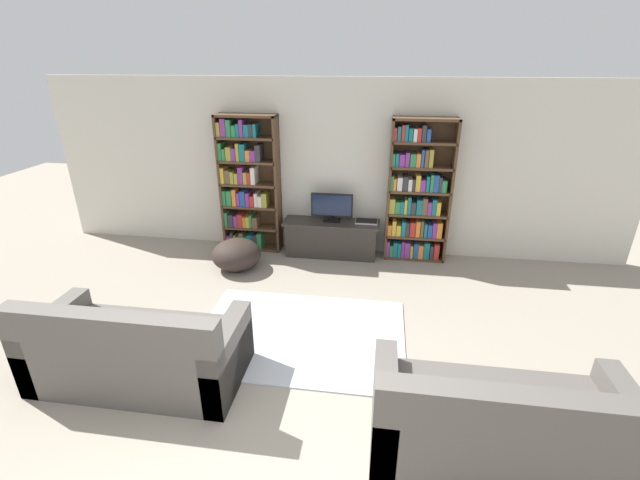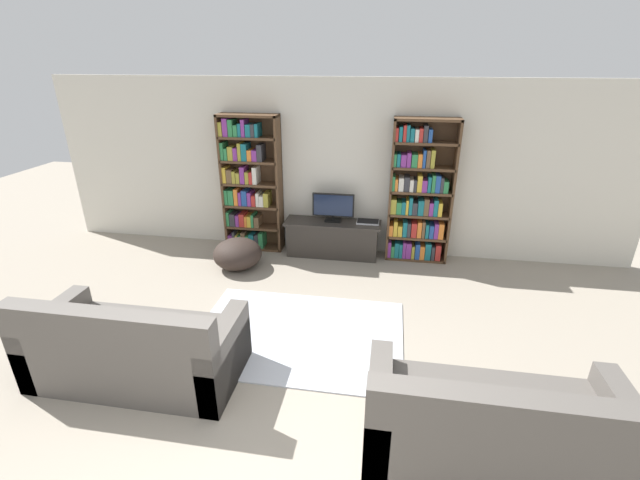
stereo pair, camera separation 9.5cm
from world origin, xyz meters
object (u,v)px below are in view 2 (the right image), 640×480
object	(u,v)px
television	(333,207)
beanbag_ottoman	(238,254)
bookshelf_left	(249,184)
laptop	(368,222)
bookshelf_right	(418,197)
couch_left_sectional	(136,350)
couch_right_sofa	(497,431)
tv_stand	(333,238)

from	to	relation	value
television	beanbag_ottoman	world-z (taller)	television
bookshelf_left	laptop	size ratio (longest dim) A/B	6.26
bookshelf_right	television	bearing A→B (deg)	-177.21
television	couch_left_sectional	world-z (taller)	television
couch_left_sectional	bookshelf_right	bearing A→B (deg)	49.51
television	couch_right_sofa	world-z (taller)	television
couch_right_sofa	couch_left_sectional	bearing A→B (deg)	172.23
bookshelf_left	couch_left_sectional	size ratio (longest dim) A/B	1.09
couch_right_sofa	television	bearing A→B (deg)	115.93
laptop	couch_right_sofa	world-z (taller)	couch_right_sofa
tv_stand	couch_left_sectional	distance (m)	3.38
television	couch_right_sofa	bearing A→B (deg)	-64.07
television	tv_stand	bearing A→B (deg)	-90.00
tv_stand	couch_left_sectional	xyz separation A→B (m)	(-1.45, -3.05, 0.04)
bookshelf_left	laptop	bearing A→B (deg)	-1.27
tv_stand	television	xyz separation A→B (m)	(0.00, 0.04, 0.50)
bookshelf_right	beanbag_ottoman	xyz separation A→B (m)	(-2.54, -0.76, -0.75)
bookshelf_right	couch_right_sofa	world-z (taller)	bookshelf_right
laptop	couch_left_sectional	world-z (taller)	couch_left_sectional
bookshelf_right	couch_left_sectional	size ratio (longest dim) A/B	1.09
television	beanbag_ottoman	distance (m)	1.58
tv_stand	beanbag_ottoman	xyz separation A→B (m)	(-1.30, -0.67, -0.06)
bookshelf_left	television	world-z (taller)	bookshelf_left
couch_right_sofa	bookshelf_left	bearing A→B (deg)	130.27
bookshelf_left	couch_left_sectional	distance (m)	3.24
bookshelf_right	television	size ratio (longest dim) A/B	3.33
bookshelf_left	tv_stand	size ratio (longest dim) A/B	1.44
bookshelf_right	couch_left_sectional	world-z (taller)	bookshelf_right
couch_right_sofa	beanbag_ottoman	distance (m)	4.12
tv_stand	couch_right_sofa	size ratio (longest dim) A/B	0.75
couch_left_sectional	laptop	bearing A→B (deg)	57.58
tv_stand	beanbag_ottoman	bearing A→B (deg)	-152.85
bookshelf_left	bookshelf_right	bearing A→B (deg)	-0.06
television	couch_left_sectional	size ratio (longest dim) A/B	0.33
television	beanbag_ottoman	size ratio (longest dim) A/B	0.90
television	laptop	distance (m)	0.57
television	couch_left_sectional	distance (m)	3.44
laptop	beanbag_ottoman	xyz separation A→B (m)	(-1.83, -0.72, -0.34)
couch_right_sofa	bookshelf_right	bearing A→B (deg)	97.50
tv_stand	bookshelf_right	bearing A→B (deg)	4.46
bookshelf_left	couch_right_sofa	distance (m)	4.75
bookshelf_left	beanbag_ottoman	world-z (taller)	bookshelf_left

